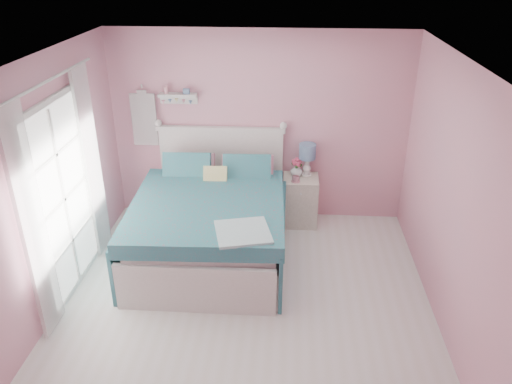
# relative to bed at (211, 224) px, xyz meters

# --- Properties ---
(floor) EXTENTS (4.50, 4.50, 0.00)m
(floor) POSITION_rel_bed_xyz_m (0.52, -1.11, -0.43)
(floor) COLOR silver
(floor) RESTS_ON ground
(room_shell) EXTENTS (4.50, 4.50, 4.50)m
(room_shell) POSITION_rel_bed_xyz_m (0.52, -1.11, 1.16)
(room_shell) COLOR pink
(room_shell) RESTS_ON floor
(bed) EXTENTS (1.85, 2.30, 1.32)m
(bed) POSITION_rel_bed_xyz_m (0.00, 0.00, 0.00)
(bed) COLOR silver
(bed) RESTS_ON floor
(nightstand) EXTENTS (0.48, 0.47, 0.69)m
(nightstand) POSITION_rel_bed_xyz_m (1.11, 0.88, -0.08)
(nightstand) COLOR beige
(nightstand) RESTS_ON floor
(table_lamp) EXTENTS (0.23, 0.23, 0.45)m
(table_lamp) POSITION_rel_bed_xyz_m (1.18, 0.98, 0.57)
(table_lamp) COLOR white
(table_lamp) RESTS_ON nightstand
(vase) EXTENTS (0.20, 0.20, 0.17)m
(vase) POSITION_rel_bed_xyz_m (1.04, 0.94, 0.34)
(vase) COLOR silver
(vase) RESTS_ON nightstand
(teacup) EXTENTS (0.12, 0.12, 0.08)m
(teacup) POSITION_rel_bed_xyz_m (1.03, 0.76, 0.30)
(teacup) COLOR #C48494
(teacup) RESTS_ON nightstand
(roses) EXTENTS (0.14, 0.11, 0.12)m
(roses) POSITION_rel_bed_xyz_m (1.04, 0.94, 0.47)
(roses) COLOR #D84970
(roses) RESTS_ON vase
(wall_shelf) EXTENTS (0.50, 0.15, 0.25)m
(wall_shelf) POSITION_rel_bed_xyz_m (-0.55, 1.08, 1.31)
(wall_shelf) COLOR silver
(wall_shelf) RESTS_ON room_shell
(hanging_dress) EXTENTS (0.34, 0.03, 0.72)m
(hanging_dress) POSITION_rel_bed_xyz_m (-1.03, 1.07, 0.97)
(hanging_dress) COLOR white
(hanging_dress) RESTS_ON room_shell
(french_door) EXTENTS (0.04, 1.32, 2.16)m
(french_door) POSITION_rel_bed_xyz_m (-1.45, -0.71, 0.65)
(french_door) COLOR silver
(french_door) RESTS_ON floor
(curtain_near) EXTENTS (0.04, 0.40, 2.32)m
(curtain_near) POSITION_rel_bed_xyz_m (-1.40, -1.46, 0.75)
(curtain_near) COLOR white
(curtain_near) RESTS_ON floor
(curtain_far) EXTENTS (0.04, 0.40, 2.32)m
(curtain_far) POSITION_rel_bed_xyz_m (-1.40, 0.03, 0.75)
(curtain_far) COLOR white
(curtain_far) RESTS_ON floor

